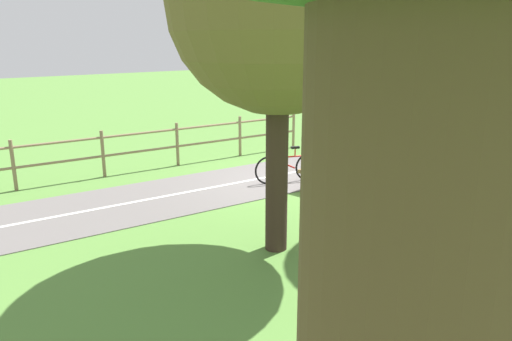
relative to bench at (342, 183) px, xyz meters
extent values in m
plane|color=#548438|center=(1.51, -0.17, -0.35)|extent=(80.00, 80.00, 0.00)
cube|color=#66605E|center=(2.61, 3.83, -0.34)|extent=(6.58, 36.07, 0.02)
cube|color=silver|center=(2.61, 3.83, -0.33)|extent=(3.66, 31.81, 0.00)
cube|color=brown|center=(0.00, 0.00, 0.11)|extent=(2.00, 0.68, 0.08)
cube|color=brown|center=(-0.73, -0.08, -0.14)|extent=(0.20, 0.44, 0.42)
cube|color=brown|center=(0.73, 0.08, -0.14)|extent=(0.20, 0.44, 0.42)
cylinder|color=#1E6B66|center=(0.26, 0.03, 0.42)|extent=(0.38, 0.38, 0.54)
sphere|color=tan|center=(0.26, 0.03, 0.80)|extent=(0.24, 0.24, 0.24)
torus|color=black|center=(1.77, 0.45, -0.02)|extent=(0.29, 0.63, 0.67)
torus|color=black|center=(1.39, -0.48, -0.02)|extent=(0.29, 0.63, 0.67)
cylinder|color=red|center=(1.58, -0.01, 0.26)|extent=(0.36, 0.80, 0.04)
cylinder|color=red|center=(1.64, 0.13, 0.12)|extent=(0.27, 0.58, 0.31)
cylinder|color=red|center=(1.53, -0.15, 0.36)|extent=(0.03, 0.03, 0.20)
cube|color=black|center=(1.53, -0.15, 0.47)|extent=(0.15, 0.22, 0.05)
cube|color=#1E4C2D|center=(1.26, -0.57, -0.17)|extent=(0.37, 0.33, 0.37)
cube|color=#245B37|center=(1.20, -0.47, -0.22)|extent=(0.21, 0.15, 0.16)
cylinder|color=#847051|center=(4.28, -2.84, 0.22)|extent=(0.08, 0.08, 1.14)
cylinder|color=#847051|center=(4.47, -0.88, 0.22)|extent=(0.08, 0.08, 1.14)
cylinder|color=#847051|center=(4.67, 1.08, 0.22)|extent=(0.08, 0.08, 1.14)
cylinder|color=#847051|center=(4.86, 3.05, 0.22)|extent=(0.08, 0.08, 1.14)
cylinder|color=#847051|center=(5.06, 5.01, 0.22)|extent=(0.08, 0.08, 1.14)
cylinder|color=#847051|center=(5.06, 5.01, 0.62)|extent=(1.62, 15.70, 0.06)
cylinder|color=#847051|center=(5.06, 5.01, 0.16)|extent=(1.62, 15.70, 0.06)
cylinder|color=#38281E|center=(-0.97, 2.76, 1.12)|extent=(0.34, 0.34, 2.94)
sphere|color=brown|center=(-0.97, 2.76, 3.38)|extent=(3.18, 3.18, 3.18)
cylinder|color=#38281E|center=(-2.28, -1.31, 1.88)|extent=(0.29, 0.29, 4.47)
camera|label=1|loc=(-6.20, 7.67, 2.85)|focal=34.09mm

